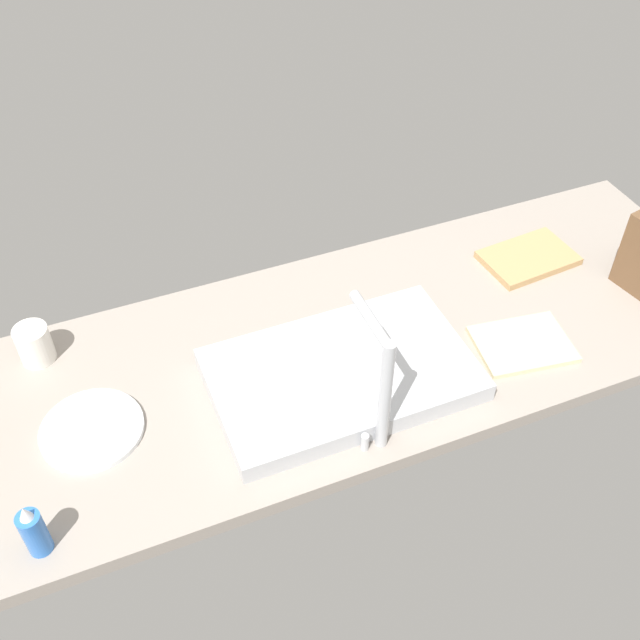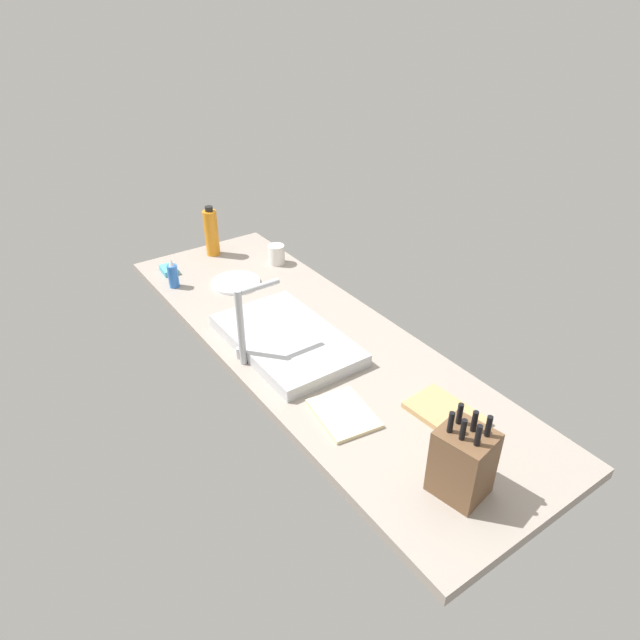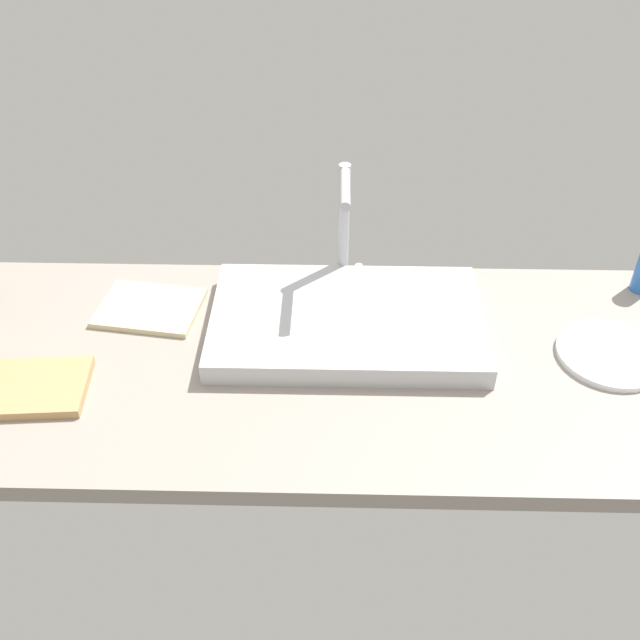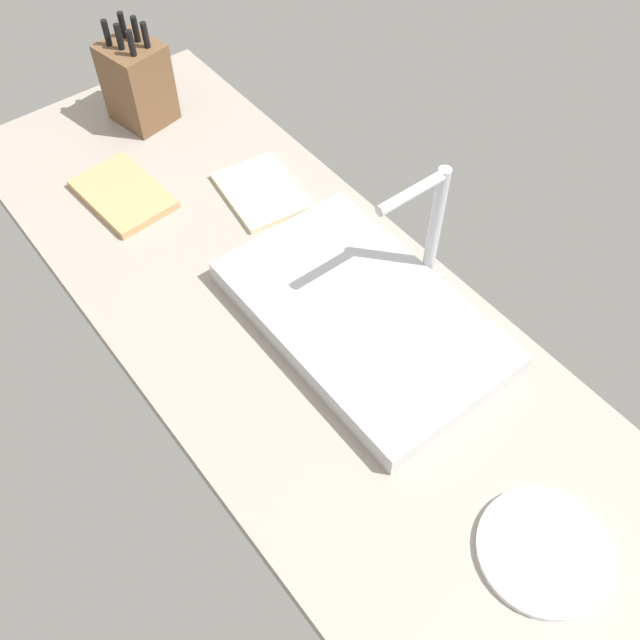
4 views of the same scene
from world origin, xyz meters
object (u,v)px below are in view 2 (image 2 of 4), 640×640
at_px(soap_bottle, 173,275).
at_px(coffee_mug, 276,254).
at_px(dish_towel, 344,413).
at_px(cutting_board, 446,414).
at_px(knife_block, 463,462).
at_px(sink_basin, 286,340).
at_px(dish_sponge, 169,270).
at_px(water_bottle, 211,232).
at_px(faucet, 245,319).
at_px(dinner_plate, 236,283).

distance_m(soap_bottle, coffee_mug, 0.47).
relative_size(soap_bottle, dish_towel, 0.61).
height_order(cutting_board, soap_bottle, soap_bottle).
xyz_separation_m(knife_block, cutting_board, (0.22, -0.18, -0.09)).
xyz_separation_m(sink_basin, dish_sponge, (0.77, 0.12, -0.01)).
distance_m(soap_bottle, water_bottle, 0.34).
bearing_deg(sink_basin, coffee_mug, -28.19).
distance_m(faucet, knife_block, 0.82).
xyz_separation_m(faucet, cutting_board, (-0.58, -0.34, -0.16)).
xyz_separation_m(dish_towel, coffee_mug, (0.99, -0.37, 0.04)).
xyz_separation_m(knife_block, dish_towel, (0.39, 0.07, -0.09)).
relative_size(water_bottle, dish_sponge, 2.57).
bearing_deg(sink_basin, knife_block, -179.19).
height_order(cutting_board, water_bottle, water_bottle).
distance_m(cutting_board, dish_sponge, 1.39).
distance_m(dish_towel, dish_sponge, 1.18).
bearing_deg(knife_block, sink_basin, -10.05).
relative_size(sink_basin, cutting_board, 2.43).
distance_m(dinner_plate, coffee_mug, 0.26).
height_order(sink_basin, coffee_mug, coffee_mug).
distance_m(faucet, water_bottle, 0.88).
bearing_deg(water_bottle, dish_sponge, 103.50).
bearing_deg(cutting_board, water_bottle, 2.82).
bearing_deg(cutting_board, faucet, 30.76).
distance_m(faucet, cutting_board, 0.69).
bearing_deg(coffee_mug, dish_sponge, 65.99).
height_order(faucet, soap_bottle, faucet).
distance_m(knife_block, dish_sponge, 1.58).
distance_m(faucet, soap_bottle, 0.65).
relative_size(knife_block, dish_sponge, 2.77).
bearing_deg(dish_towel, sink_basin, -7.84).
bearing_deg(faucet, dish_towel, -166.14).
bearing_deg(water_bottle, knife_block, 176.22).
bearing_deg(faucet, knife_block, -168.13).
bearing_deg(dish_sponge, dinner_plate, -144.34).
bearing_deg(soap_bottle, sink_basin, -166.37).
distance_m(knife_block, coffee_mug, 1.41).
bearing_deg(dish_sponge, soap_bottle, 166.98).
distance_m(water_bottle, dish_towel, 1.25).
relative_size(sink_basin, soap_bottle, 4.30).
height_order(faucet, dinner_plate, faucet).
height_order(soap_bottle, water_bottle, water_bottle).
relative_size(faucet, dinner_plate, 1.36).
distance_m(knife_block, water_bottle, 1.63).
bearing_deg(dish_towel, coffee_mug, -20.34).
relative_size(knife_block, cutting_board, 1.13).
bearing_deg(knife_block, soap_bottle, -4.30).
xyz_separation_m(knife_block, dinner_plate, (1.31, -0.06, -0.09)).
height_order(dinner_plate, dish_sponge, dish_sponge).
bearing_deg(cutting_board, dinner_plate, 6.38).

